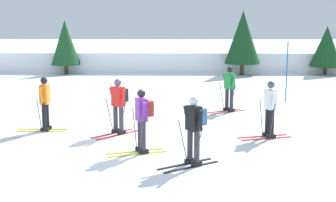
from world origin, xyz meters
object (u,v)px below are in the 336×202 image
(skier_orange, at_px, (45,102))
(skier_green, at_px, (229,88))
(trail_marker_pole, at_px, (287,72))
(skier_red, at_px, (119,103))
(skier_purple, at_px, (142,118))
(conifer_far_centre, at_px, (65,43))
(conifer_far_left, at_px, (243,37))
(skier_white, at_px, (270,107))
(conifer_far_right, at_px, (327,46))
(skier_black, at_px, (194,127))

(skier_orange, relative_size, skier_green, 1.00)
(skier_green, relative_size, trail_marker_pole, 0.68)
(skier_orange, relative_size, trail_marker_pole, 0.68)
(skier_green, bearing_deg, skier_orange, -152.62)
(skier_red, height_order, skier_purple, same)
(skier_red, xyz_separation_m, conifer_far_centre, (-5.15, 15.06, 0.99))
(trail_marker_pole, relative_size, conifer_far_left, 0.65)
(skier_white, relative_size, conifer_far_centre, 0.52)
(skier_purple, relative_size, conifer_far_right, 0.58)
(skier_red, relative_size, skier_white, 1.00)
(skier_black, relative_size, skier_red, 1.00)
(skier_black, relative_size, conifer_far_right, 0.58)
(conifer_far_right, bearing_deg, conifer_far_left, -178.31)
(skier_black, height_order, skier_red, same)
(conifer_far_right, bearing_deg, skier_white, -112.43)
(skier_orange, height_order, skier_green, same)
(skier_white, bearing_deg, skier_green, 101.44)
(skier_orange, bearing_deg, skier_purple, -36.11)
(skier_red, relative_size, conifer_far_centre, 0.52)
(skier_red, relative_size, conifer_far_right, 0.58)
(skier_white, xyz_separation_m, trail_marker_pole, (1.83, 6.00, 0.35))
(skier_red, xyz_separation_m, conifer_far_left, (5.74, 14.78, 1.34))
(trail_marker_pole, bearing_deg, conifer_far_left, 94.00)
(skier_black, relative_size, trail_marker_pole, 0.68)
(skier_black, xyz_separation_m, conifer_far_right, (8.65, 18.00, 0.78))
(conifer_far_left, distance_m, conifer_far_right, 5.16)
(skier_white, relative_size, trail_marker_pole, 0.68)
(skier_red, bearing_deg, conifer_far_centre, 108.89)
(skier_orange, bearing_deg, skier_green, 27.38)
(skier_orange, relative_size, skier_white, 1.00)
(skier_black, bearing_deg, skier_orange, 143.50)
(skier_red, distance_m, conifer_far_right, 18.49)
(skier_black, xyz_separation_m, skier_purple, (-1.34, 1.02, 0.00))
(skier_red, bearing_deg, skier_green, 43.11)
(skier_white, xyz_separation_m, conifer_far_left, (1.19, 15.16, 1.38))
(skier_black, xyz_separation_m, skier_white, (2.33, 2.68, -0.04))
(skier_green, xyz_separation_m, skier_white, (0.79, -3.89, 0.00))
(skier_purple, relative_size, trail_marker_pole, 0.68)
(conifer_far_left, bearing_deg, skier_black, -101.17)
(skier_red, bearing_deg, skier_black, -54.13)
(conifer_far_centre, bearing_deg, trail_marker_pole, -39.31)
(skier_purple, bearing_deg, skier_white, 24.33)
(skier_purple, height_order, conifer_far_centre, conifer_far_centre)
(skier_purple, distance_m, conifer_far_centre, 18.16)
(skier_green, bearing_deg, trail_marker_pole, 38.77)
(conifer_far_left, bearing_deg, skier_purple, -106.12)
(skier_green, distance_m, skier_purple, 6.26)
(skier_green, height_order, trail_marker_pole, trail_marker_pole)
(skier_white, xyz_separation_m, conifer_far_right, (6.32, 15.31, 0.82))
(skier_orange, height_order, skier_red, same)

